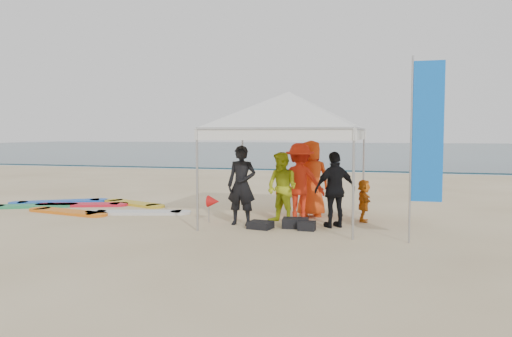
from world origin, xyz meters
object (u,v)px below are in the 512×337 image
object	(u,v)px
person_yellow	(282,188)
canopy_tent	(289,92)
surfboard_spread	(85,207)
person_orange_a	(300,182)
person_orange_b	(311,179)
marker_pennant	(214,202)
person_black_b	(335,190)
feather_flag	(426,134)
person_black_a	(242,185)
person_seated	(364,201)

from	to	relation	value
person_yellow	canopy_tent	size ratio (longest dim) A/B	0.36
surfboard_spread	person_orange_a	bearing A→B (deg)	-2.60
person_orange_a	person_orange_b	bearing A→B (deg)	-110.95
person_orange_a	marker_pennant	bearing A→B (deg)	25.30
person_black_b	surfboard_spread	size ratio (longest dim) A/B	0.30
marker_pennant	person_orange_a	bearing A→B (deg)	26.68
person_orange_b	feather_flag	xyz separation A→B (m)	(2.56, -2.50, 1.11)
person_black_a	surfboard_spread	world-z (taller)	person_black_a
person_yellow	feather_flag	world-z (taller)	feather_flag
feather_flag	person_orange_b	bearing A→B (deg)	135.69
person_black_a	person_orange_a	xyz separation A→B (m)	(1.14, 1.02, 0.02)
marker_pennant	surfboard_spread	bearing A→B (deg)	164.24
person_black_a	person_black_b	world-z (taller)	person_black_a
person_orange_a	marker_pennant	xyz separation A→B (m)	(-1.86, -0.93, -0.43)
marker_pennant	person_orange_b	bearing A→B (deg)	35.44
person_orange_b	canopy_tent	world-z (taller)	canopy_tent
person_seated	canopy_tent	size ratio (longest dim) A/B	0.22
person_black_a	feather_flag	bearing A→B (deg)	-13.92
person_orange_b	person_black_b	bearing A→B (deg)	97.21
canopy_tent	feather_flag	size ratio (longest dim) A/B	1.31
person_black_a	marker_pennant	bearing A→B (deg)	172.65
person_orange_b	canopy_tent	xyz separation A→B (m)	(-0.39, -0.84, 2.08)
person_seated	surfboard_spread	bearing A→B (deg)	85.32
person_black_a	surfboard_spread	xyz separation A→B (m)	(-5.01, 1.30, -0.87)
person_yellow	person_orange_b	distance (m)	1.21
feather_flag	marker_pennant	world-z (taller)	feather_flag
feather_flag	marker_pennant	size ratio (longest dim) A/B	5.51
person_black_b	marker_pennant	distance (m)	2.82
person_seated	marker_pennant	distance (m)	3.54
person_orange_a	surfboard_spread	bearing A→B (deg)	-3.98
person_orange_b	feather_flag	size ratio (longest dim) A/B	0.54
person_yellow	person_orange_a	world-z (taller)	person_orange_a
person_orange_b	person_orange_a	bearing A→B (deg)	47.40
person_black_a	person_black_b	xyz separation A→B (m)	(2.08, 0.25, -0.06)
person_seated	surfboard_spread	xyz separation A→B (m)	(-7.66, 0.13, -0.46)
person_orange_a	person_seated	world-z (taller)	person_orange_a
person_yellow	feather_flag	size ratio (longest dim) A/B	0.47
person_black_a	person_black_b	size ratio (longest dim) A/B	1.08
person_yellow	person_orange_b	world-z (taller)	person_orange_b
person_yellow	person_orange_a	size ratio (longest dim) A/B	0.89
person_orange_b	person_seated	size ratio (longest dim) A/B	1.92
person_yellow	person_orange_a	xyz separation A→B (m)	(0.30, 0.58, 0.10)
person_seated	feather_flag	distance (m)	2.92
person_seated	person_black_b	bearing A→B (deg)	144.37
person_black_a	person_orange_b	size ratio (longest dim) A/B	0.95
canopy_tent	person_orange_a	bearing A→B (deg)	57.12
person_orange_b	canopy_tent	bearing A→B (deg)	41.94
person_black_b	person_seated	world-z (taller)	person_black_b
person_orange_a	person_black_b	bearing A→B (deg)	139.19
person_orange_a	surfboard_spread	distance (m)	6.23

